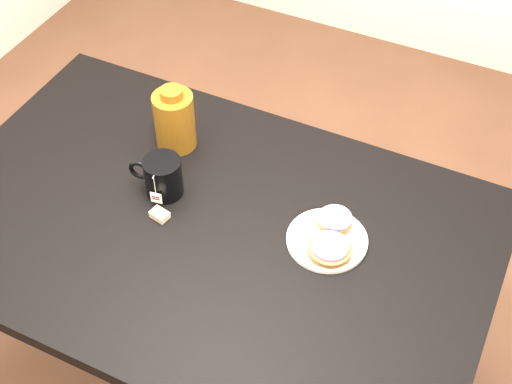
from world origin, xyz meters
The scene contains 8 objects.
ground_plane centered at (0.00, 0.00, 0.00)m, with size 4.00×4.00×0.00m, color brown.
table centered at (0.00, 0.00, 0.67)m, with size 1.40×0.90×0.75m.
plate centered at (0.29, 0.08, 0.76)m, with size 0.20×0.20×0.01m.
bagel_back centered at (0.29, 0.13, 0.77)m, with size 0.11×0.11×0.03m.
bagel_front centered at (0.31, 0.04, 0.77)m, with size 0.12×0.12×0.03m.
mug centered at (-0.15, 0.05, 0.80)m, with size 0.15×0.11×0.11m.
teabag_pouch centered at (-0.12, -0.03, 0.76)m, with size 0.04×0.03×0.02m, color #C6B793.
bagel_package centered at (-0.21, 0.22, 0.84)m, with size 0.13×0.13×0.19m.
Camera 1 is at (0.61, -0.98, 2.09)m, focal length 50.00 mm.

